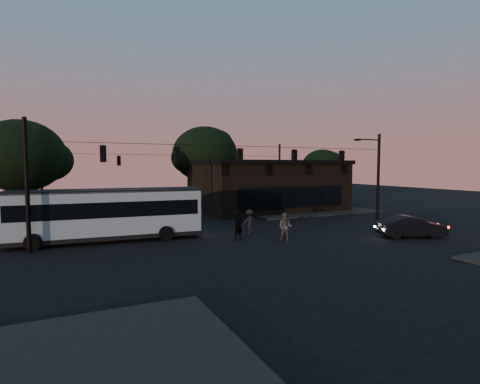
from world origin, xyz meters
name	(u,v)px	position (x,y,z in m)	size (l,w,h in m)	color
ground	(268,245)	(0.00, 0.00, 0.00)	(120.00, 120.00, 0.00)	black
sidewalk_far_right	(300,210)	(12.00, 14.00, 0.07)	(14.00, 10.00, 0.15)	black
sidewalk_far_left	(25,226)	(-14.00, 14.00, 0.07)	(14.00, 10.00, 0.15)	black
building	(267,185)	(9.00, 15.97, 2.71)	(15.40, 10.41, 5.40)	black
tree_behind	(205,154)	(4.00, 22.00, 6.19)	(7.60, 7.60, 9.43)	black
tree_right	(322,167)	(18.00, 18.00, 4.63)	(5.20, 5.20, 6.86)	black
tree_left	(21,156)	(-14.00, 13.00, 5.57)	(6.40, 6.40, 8.30)	black
signal_rig_near	(240,171)	(0.00, 4.00, 4.45)	(26.24, 0.30, 7.50)	black
signal_rig_far	(177,172)	(0.00, 20.00, 4.20)	(26.24, 0.30, 7.50)	black
bus	(107,212)	(-8.68, 5.64, 1.87)	(11.99, 3.55, 3.33)	#93AFBB
car	(411,227)	(10.03, -1.93, 0.73)	(1.54, 4.41, 1.45)	black
pedestrian_a	(238,226)	(-0.98, 2.17, 0.96)	(0.70, 0.46, 1.92)	black
pedestrian_b	(285,227)	(1.67, 0.71, 0.91)	(0.88, 0.69, 1.81)	#514A4A
pedestrian_c	(283,225)	(2.32, 1.99, 0.76)	(0.89, 0.37, 1.52)	black
pedestrian_d	(250,222)	(0.74, 3.95, 0.86)	(1.12, 0.64, 1.73)	black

